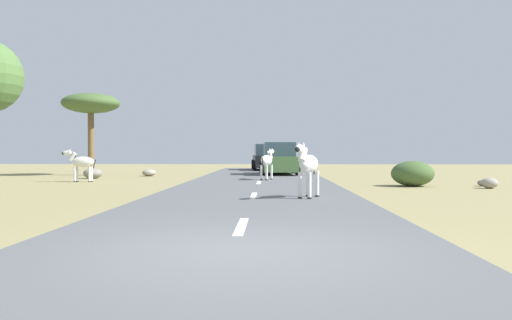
# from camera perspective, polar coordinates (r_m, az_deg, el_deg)

# --- Properties ---
(ground_plane) EXTENTS (90.00, 90.00, 0.00)m
(ground_plane) POSITION_cam_1_polar(r_m,az_deg,el_deg) (6.72, -2.02, -10.33)
(ground_plane) COLOR #8E8456
(road) EXTENTS (6.00, 64.00, 0.05)m
(road) POSITION_cam_1_polar(r_m,az_deg,el_deg) (6.72, -2.67, -10.11)
(road) COLOR #56595B
(road) RESTS_ON ground_plane
(lane_markings) EXTENTS (0.16, 56.00, 0.01)m
(lane_markings) POSITION_cam_1_polar(r_m,az_deg,el_deg) (5.74, -3.45, -11.75)
(lane_markings) COLOR silver
(lane_markings) RESTS_ON road
(zebra_0) EXTENTS (0.85, 1.52, 1.51)m
(zebra_0) POSITION_cam_1_polar(r_m,az_deg,el_deg) (13.90, 5.79, -0.53)
(zebra_0) COLOR silver
(zebra_0) RESTS_ON road
(zebra_1) EXTENTS (1.49, 0.41, 1.40)m
(zebra_1) POSITION_cam_1_polar(r_m,az_deg,el_deg) (23.06, -18.89, -0.26)
(zebra_1) COLOR silver
(zebra_1) RESTS_ON ground_plane
(zebra_2) EXTENTS (0.73, 1.45, 1.42)m
(zebra_2) POSITION_cam_1_polar(r_m,az_deg,el_deg) (22.61, 1.25, -0.08)
(zebra_2) COLOR silver
(zebra_2) RESTS_ON road
(car_0) EXTENTS (2.27, 4.46, 1.74)m
(car_0) POSITION_cam_1_polar(r_m,az_deg,el_deg) (34.61, 1.26, 0.22)
(car_0) COLOR black
(car_0) RESTS_ON road
(car_1) EXTENTS (2.20, 4.43, 1.74)m
(car_1) POSITION_cam_1_polar(r_m,az_deg,el_deg) (27.99, 2.56, 0.03)
(car_1) COLOR #476B38
(car_1) RESTS_ON road
(tree_4) EXTENTS (3.09, 3.09, 4.47)m
(tree_4) POSITION_cam_1_polar(r_m,az_deg,el_deg) (29.35, -17.94, 5.89)
(tree_4) COLOR brown
(tree_4) RESTS_ON ground_plane
(bush_2) EXTENTS (1.59, 1.43, 0.95)m
(bush_2) POSITION_cam_1_polar(r_m,az_deg,el_deg) (20.04, 17.06, -1.46)
(bush_2) COLOR #425B2D
(bush_2) RESTS_ON ground_plane
(rock_0) EXTENTS (0.58, 0.52, 0.38)m
(rock_0) POSITION_cam_1_polar(r_m,az_deg,el_deg) (19.87, 24.59, -2.35)
(rock_0) COLOR gray
(rock_0) RESTS_ON ground_plane
(rock_1) EXTENTS (0.72, 0.78, 0.37)m
(rock_1) POSITION_cam_1_polar(r_m,az_deg,el_deg) (27.54, -11.83, -1.39)
(rock_1) COLOR gray
(rock_1) RESTS_ON ground_plane
(rock_2) EXTENTS (0.46, 0.45, 0.25)m
(rock_2) POSITION_cam_1_polar(r_m,az_deg,el_deg) (21.03, 24.05, -2.35)
(rock_2) COLOR gray
(rock_2) RESTS_ON ground_plane
(rock_3) EXTENTS (0.88, 0.91, 0.50)m
(rock_3) POSITION_cam_1_polar(r_m,az_deg,el_deg) (25.85, -17.74, -1.42)
(rock_3) COLOR gray
(rock_3) RESTS_ON ground_plane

